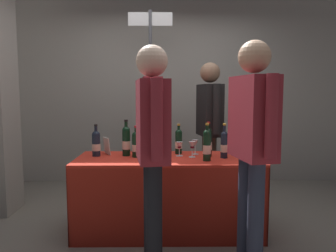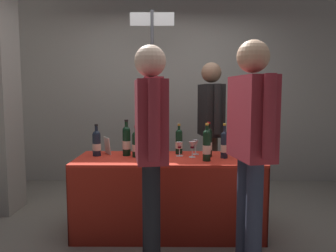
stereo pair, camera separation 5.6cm
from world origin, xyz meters
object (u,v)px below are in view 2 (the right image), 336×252
at_px(wine_glass_mid, 196,144).
at_px(booth_signpost, 152,84).
at_px(featured_wine_bottle, 207,145).
at_px(tasting_table, 168,180).
at_px(display_bottle_0, 150,142).
at_px(taster_foreground_right, 251,134).
at_px(wine_glass_near_vendor, 192,146).
at_px(wine_glass_near_taster, 179,146).
at_px(vendor_presenter, 153,115).

bearing_deg(wine_glass_mid, booth_signpost, 115.58).
height_order(featured_wine_bottle, wine_glass_mid, featured_wine_bottle).
distance_m(tasting_table, featured_wine_bottle, 0.53).
bearing_deg(display_bottle_0, wine_glass_mid, 8.99).
distance_m(featured_wine_bottle, wine_glass_mid, 0.32).
relative_size(featured_wine_bottle, taster_foreground_right, 0.20).
height_order(wine_glass_near_vendor, wine_glass_near_taster, wine_glass_near_vendor).
height_order(display_bottle_0, wine_glass_near_vendor, display_bottle_0).
relative_size(display_bottle_0, wine_glass_mid, 2.19).
bearing_deg(display_bottle_0, wine_glass_near_vendor, -10.28).
relative_size(wine_glass_mid, wine_glass_near_taster, 1.05).
distance_m(wine_glass_near_vendor, vendor_presenter, 0.83).
distance_m(display_bottle_0, wine_glass_near_taster, 0.29).
xyz_separation_m(display_bottle_0, taster_foreground_right, (0.79, -0.76, 0.18)).
relative_size(display_bottle_0, taster_foreground_right, 0.19).
bearing_deg(wine_glass_near_taster, tasting_table, -147.52).
height_order(featured_wine_bottle, vendor_presenter, vendor_presenter).
distance_m(featured_wine_bottle, display_bottle_0, 0.58).
xyz_separation_m(wine_glass_near_vendor, taster_foreground_right, (0.38, -0.69, 0.20)).
height_order(tasting_table, wine_glass_mid, wine_glass_mid).
height_order(featured_wine_bottle, display_bottle_0, featured_wine_bottle).
distance_m(vendor_presenter, taster_foreground_right, 1.58).
height_order(wine_glass_near_vendor, wine_glass_mid, wine_glass_near_vendor).
bearing_deg(wine_glass_mid, display_bottle_0, -171.01).
xyz_separation_m(tasting_table, vendor_presenter, (-0.18, 0.70, 0.57)).
bearing_deg(tasting_table, vendor_presenter, 104.34).
bearing_deg(taster_foreground_right, wine_glass_near_taster, 23.28).
height_order(tasting_table, display_bottle_0, display_bottle_0).
bearing_deg(taster_foreground_right, vendor_presenter, 19.29).
height_order(featured_wine_bottle, wine_glass_near_vendor, featured_wine_bottle).
xyz_separation_m(wine_glass_mid, booth_signpost, (-0.48, 1.01, 0.62)).
height_order(tasting_table, featured_wine_bottle, featured_wine_bottle).
bearing_deg(tasting_table, taster_foreground_right, -47.78).
bearing_deg(vendor_presenter, taster_foreground_right, 22.83).
bearing_deg(wine_glass_mid, vendor_presenter, 129.99).
distance_m(featured_wine_bottle, vendor_presenter, 1.02).
distance_m(wine_glass_mid, taster_foreground_right, 0.92).
xyz_separation_m(vendor_presenter, taster_foreground_right, (0.79, -1.37, -0.04)).
distance_m(tasting_table, wine_glass_near_vendor, 0.40).
bearing_deg(booth_signpost, vendor_presenter, -85.96).
xyz_separation_m(wine_glass_near_vendor, wine_glass_near_taster, (-0.12, 0.06, -0.01)).
bearing_deg(wine_glass_near_taster, wine_glass_near_vendor, -25.59).
relative_size(tasting_table, booth_signpost, 0.73).
distance_m(wine_glass_near_vendor, wine_glass_mid, 0.15).
bearing_deg(tasting_table, wine_glass_mid, 29.96).
bearing_deg(display_bottle_0, booth_signpost, 91.90).
distance_m(wine_glass_mid, booth_signpost, 1.28).
height_order(display_bottle_0, taster_foreground_right, taster_foreground_right).
bearing_deg(wine_glass_near_taster, featured_wine_bottle, -43.31).
distance_m(wine_glass_near_taster, booth_signpost, 1.31).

